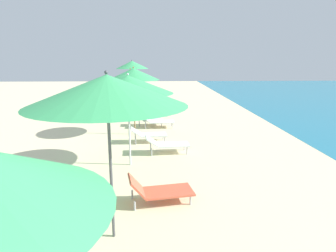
# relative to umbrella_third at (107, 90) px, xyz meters

# --- Properties ---
(umbrella_third) EXTENTS (2.47, 2.47, 2.79)m
(umbrella_third) POSITION_rel_umbrella_third_xyz_m (0.00, 0.00, 0.00)
(umbrella_third) COLOR #4C4C51
(umbrella_third) RESTS_ON ground
(lounger_third_shoreside) EXTENTS (1.43, 0.83, 0.60)m
(lounger_third_shoreside) POSITION_rel_umbrella_third_xyz_m (0.78, 1.19, -2.22)
(lounger_third_shoreside) COLOR #D8593F
(lounger_third_shoreside) RESTS_ON ground
(umbrella_fourth) EXTENTS (2.44, 2.44, 2.58)m
(umbrella_fourth) POSITION_rel_umbrella_third_xyz_m (-0.01, 3.43, -0.21)
(umbrella_fourth) COLOR silver
(umbrella_fourth) RESTS_ON ground
(lounger_fourth_shoreside) EXTENTS (1.43, 0.69, 0.55)m
(lounger_fourth_shoreside) POSITION_rel_umbrella_third_xyz_m (1.06, 4.44, -2.18)
(lounger_fourth_shoreside) COLOR white
(lounger_fourth_shoreside) RESTS_ON ground
(umbrella_fifth) EXTENTS (1.98, 1.98, 2.65)m
(umbrella_fifth) POSITION_rel_umbrella_third_xyz_m (-0.12, 6.85, -0.12)
(umbrella_fifth) COLOR olive
(umbrella_fifth) RESTS_ON ground
(lounger_fifth_shoreside) EXTENTS (1.42, 0.62, 0.55)m
(lounger_fifth_shoreside) POSITION_rel_umbrella_third_xyz_m (0.78, 7.95, -2.19)
(lounger_fifth_shoreside) COLOR white
(lounger_fifth_shoreside) RESTS_ON ground
(lounger_fifth_inland) EXTENTS (1.34, 0.71, 0.54)m
(lounger_fifth_inland) POSITION_rel_umbrella_third_xyz_m (0.44, 5.70, -2.18)
(lounger_fifth_inland) COLOR white
(lounger_fifth_inland) RESTS_ON ground
(umbrella_sixth) EXTENTS (1.91, 1.91, 2.50)m
(umbrella_sixth) POSITION_rel_umbrella_third_xyz_m (-0.49, 9.66, -0.28)
(umbrella_sixth) COLOR olive
(umbrella_sixth) RESTS_ON ground
(lounger_sixth_shoreside) EXTENTS (1.55, 0.67, 0.68)m
(lounger_sixth_shoreside) POSITION_rel_umbrella_third_xyz_m (0.62, 10.60, -2.15)
(lounger_sixth_shoreside) COLOR white
(lounger_sixth_shoreside) RESTS_ON ground
(lounger_sixth_inland) EXTENTS (1.28, 0.66, 0.52)m
(lounger_sixth_inland) POSITION_rel_umbrella_third_xyz_m (0.41, 8.37, -2.20)
(lounger_sixth_inland) COLOR white
(lounger_sixth_inland) RESTS_ON ground
(umbrella_farthest) EXTENTS (1.89, 1.89, 2.86)m
(umbrella_farthest) POSITION_rel_umbrella_third_xyz_m (-0.67, 13.03, 0.09)
(umbrella_farthest) COLOR #4C4C51
(umbrella_farthest) RESTS_ON ground
(lounger_farthest_shoreside) EXTENTS (1.34, 0.83, 0.50)m
(lounger_farthest_shoreside) POSITION_rel_umbrella_third_xyz_m (0.15, 13.93, -2.20)
(lounger_farthest_shoreside) COLOR white
(lounger_farthest_shoreside) RESTS_ON ground
(lounger_farthest_inland) EXTENTS (1.51, 0.95, 0.63)m
(lounger_farthest_inland) POSITION_rel_umbrella_third_xyz_m (-0.04, 12.01, -2.20)
(lounger_farthest_inland) COLOR white
(lounger_farthest_inland) RESTS_ON ground
(beach_ball) EXTENTS (0.39, 0.39, 0.39)m
(beach_ball) POSITION_rel_umbrella_third_xyz_m (-2.05, 9.30, -2.29)
(beach_ball) COLOR white
(beach_ball) RESTS_ON ground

